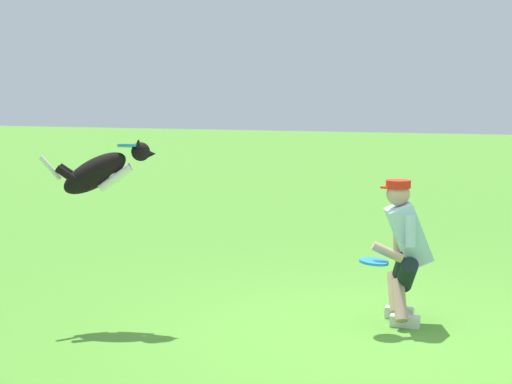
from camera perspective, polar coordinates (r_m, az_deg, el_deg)
name	(u,v)px	position (r m, az deg, el deg)	size (l,w,h in m)	color
ground_plane	(368,336)	(7.41, 7.54, -9.57)	(60.00, 60.00, 0.00)	#539831
person	(404,246)	(7.69, 9.93, -3.63)	(0.54, 0.68, 1.29)	silver
dog	(101,171)	(7.69, -10.40, 1.37)	(0.98, 0.49, 0.56)	black
frisbee_flying	(130,146)	(7.67, -8.47, 3.09)	(0.23, 0.23, 0.02)	#2A91EF
frisbee_held	(374,262)	(7.43, 7.93, -4.66)	(0.26, 0.26, 0.02)	#238BEA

